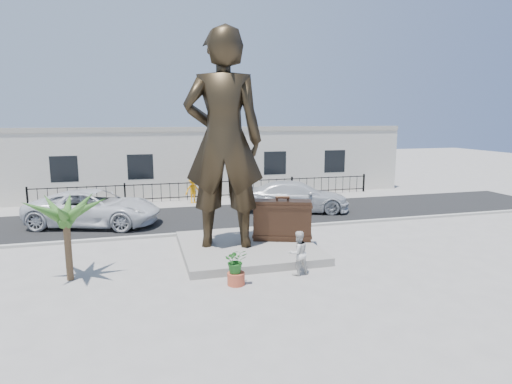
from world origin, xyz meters
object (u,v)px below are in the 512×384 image
(car_white, at_px, (94,208))
(statue, at_px, (223,140))
(suitcase, at_px, (282,220))
(tourist, at_px, (298,253))

(car_white, bearing_deg, statue, -120.01)
(suitcase, height_order, tourist, suitcase)
(statue, height_order, suitcase, statue)
(suitcase, height_order, car_white, suitcase)
(tourist, height_order, car_white, car_white)
(statue, xyz_separation_m, tourist, (1.93, -3.07, -3.67))
(statue, xyz_separation_m, suitcase, (2.44, 0.13, -3.31))
(suitcase, relative_size, car_white, 0.37)
(tourist, xyz_separation_m, car_white, (-7.32, 9.00, 0.13))
(statue, height_order, car_white, statue)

